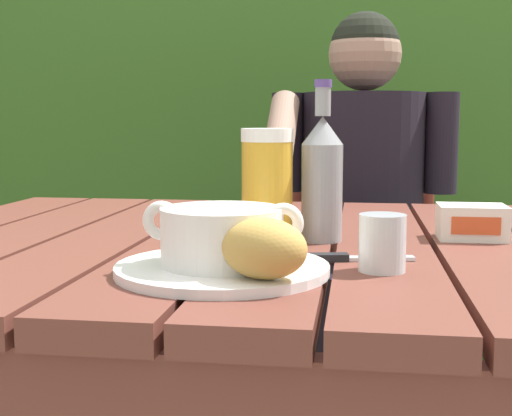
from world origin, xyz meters
TOP-DOWN VIEW (x-y plane):
  - dining_table at (0.00, 0.00)m, footprint 1.34×0.99m
  - hedge_backdrop at (-0.16, 1.80)m, footprint 3.80×0.90m
  - chair_near_diner at (0.12, 0.93)m, footprint 0.44×0.44m
  - person_eating at (0.12, 0.73)m, footprint 0.48×0.47m
  - serving_plate at (-0.06, -0.27)m, footprint 0.27×0.27m
  - soup_bowl at (-0.06, -0.27)m, footprint 0.20×0.15m
  - bread_roll at (0.01, -0.35)m, footprint 0.12×0.10m
  - beer_glass at (-0.03, -0.05)m, footprint 0.08×0.08m
  - beer_bottle at (0.05, -0.02)m, footprint 0.06×0.06m
  - water_glass_small at (0.14, -0.23)m, footprint 0.06×0.06m
  - butter_tub at (0.29, 0.03)m, footprint 0.11×0.08m
  - table_knife at (0.09, -0.17)m, footprint 0.15×0.05m

SIDE VIEW (x-z plane):
  - chair_near_diner at x=0.12m, z-range 0.00..0.91m
  - dining_table at x=0.00m, z-range 0.29..1.04m
  - person_eating at x=0.12m, z-range 0.11..1.32m
  - table_knife at x=0.09m, z-range 0.75..0.76m
  - serving_plate at x=-0.06m, z-range 0.75..0.76m
  - butter_tub at x=0.29m, z-range 0.75..0.80m
  - water_glass_small at x=0.14m, z-range 0.75..0.82m
  - bread_roll at x=0.01m, z-range 0.76..0.83m
  - soup_bowl at x=-0.06m, z-range 0.76..0.84m
  - beer_glass at x=-0.03m, z-range 0.75..0.93m
  - beer_bottle at x=0.05m, z-range 0.73..0.98m
  - hedge_backdrop at x=-0.16m, z-range -0.04..2.25m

